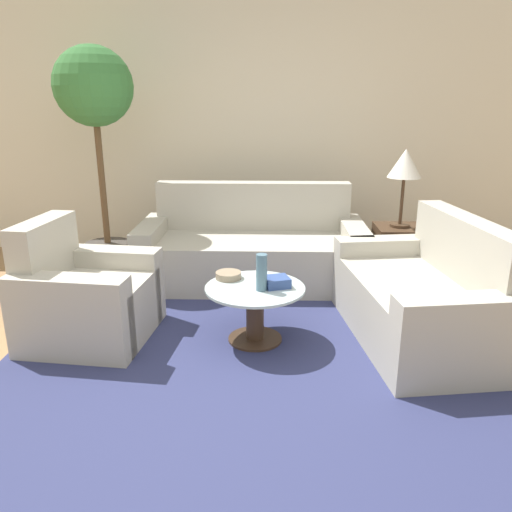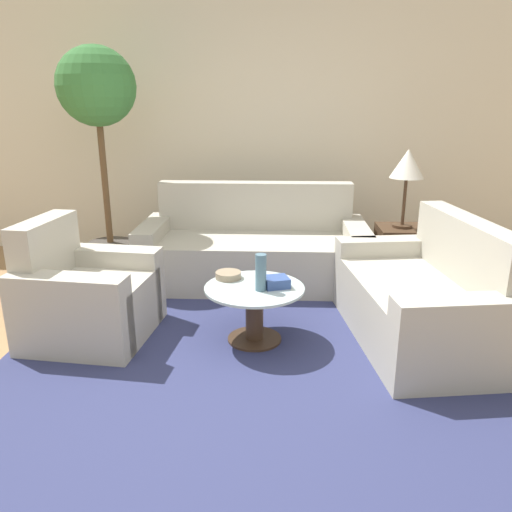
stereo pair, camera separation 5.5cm
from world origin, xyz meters
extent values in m
plane|color=#9E754C|center=(0.00, 0.00, 0.00)|extent=(14.00, 14.00, 0.00)
cube|color=beige|center=(0.00, 2.97, 1.30)|extent=(10.00, 0.06, 2.60)
cube|color=navy|center=(0.13, 0.68, 0.00)|extent=(3.32, 3.33, 0.01)
cube|color=#B2AD9E|center=(0.07, 1.84, 0.22)|extent=(1.84, 0.87, 0.44)
cube|color=#B2AD9E|center=(0.07, 2.19, 0.44)|extent=(1.84, 0.18, 0.89)
cube|color=#B2AD9E|center=(-0.85, 1.84, 0.28)|extent=(0.20, 0.87, 0.57)
cube|color=#B2AD9E|center=(0.99, 1.84, 0.28)|extent=(0.20, 0.87, 0.57)
cube|color=#B2AD9E|center=(-1.03, 0.71, 0.22)|extent=(0.86, 0.72, 0.44)
cube|color=#B2AD9E|center=(-1.33, 0.75, 0.43)|extent=(0.25, 0.65, 0.85)
cube|color=#B2AD9E|center=(-1.06, 0.40, 0.28)|extent=(0.82, 0.29, 0.57)
cube|color=#B2AD9E|center=(-0.99, 1.03, 0.28)|extent=(0.82, 0.29, 0.57)
cube|color=#B2AD9E|center=(1.27, 0.76, 0.22)|extent=(0.99, 1.37, 0.44)
cube|color=#B2AD9E|center=(1.59, 0.80, 0.44)|extent=(0.35, 1.29, 0.87)
cube|color=#B2AD9E|center=(1.18, 1.39, 0.28)|extent=(0.85, 0.31, 0.57)
cube|color=#B2AD9E|center=(1.35, 0.12, 0.28)|extent=(0.85, 0.31, 0.57)
cylinder|color=#422D1E|center=(0.13, 0.68, 0.01)|extent=(0.38, 0.38, 0.02)
cylinder|color=#422D1E|center=(0.13, 0.68, 0.19)|extent=(0.12, 0.12, 0.39)
cylinder|color=#B2C6C6|center=(0.13, 0.68, 0.40)|extent=(0.69, 0.69, 0.02)
cube|color=#422D1E|center=(1.42, 1.93, 0.26)|extent=(0.42, 0.42, 0.53)
cylinder|color=#422D1E|center=(1.42, 1.93, 0.54)|extent=(0.18, 0.18, 0.02)
cylinder|color=#422D1E|center=(1.42, 1.93, 0.76)|extent=(0.03, 0.03, 0.42)
cone|color=white|center=(1.42, 1.93, 1.10)|extent=(0.30, 0.30, 0.25)
cylinder|color=#3D3833|center=(-1.34, 2.10, 0.15)|extent=(0.43, 0.43, 0.31)
cylinder|color=brown|center=(-1.34, 2.10, 0.93)|extent=(0.06, 0.06, 1.25)
sphere|color=#387538|center=(-1.34, 2.10, 1.75)|extent=(0.70, 0.70, 0.70)
cylinder|color=slate|center=(0.18, 0.62, 0.53)|extent=(0.07, 0.07, 0.25)
cylinder|color=gray|center=(-0.06, 0.84, 0.43)|extent=(0.18, 0.18, 0.05)
cube|color=#334C8C|center=(0.28, 0.69, 0.44)|extent=(0.20, 0.19, 0.07)
camera|label=1|loc=(0.23, -2.53, 1.64)|focal=35.00mm
camera|label=2|loc=(0.28, -2.53, 1.64)|focal=35.00mm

